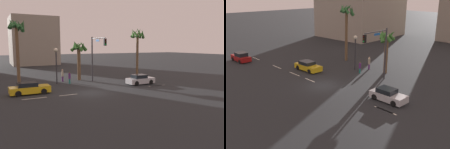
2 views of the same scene
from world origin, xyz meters
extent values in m
plane|color=#232628|center=(0.00, 0.00, 0.00)|extent=(220.00, 220.00, 0.00)
cube|color=silver|center=(-6.28, 0.00, 0.01)|extent=(2.48, 0.14, 0.01)
cube|color=silver|center=(-2.69, 0.00, 0.01)|extent=(2.05, 0.14, 0.01)
cube|color=silver|center=(9.39, 0.00, 0.01)|extent=(2.27, 0.14, 0.01)
cube|color=silver|center=(9.70, 0.00, 0.01)|extent=(2.45, 0.14, 0.01)
cube|color=#B7B7BC|center=(8.34, 2.10, 0.52)|extent=(3.97, 1.80, 0.72)
cube|color=black|center=(8.10, 2.09, 1.13)|extent=(1.93, 1.54, 0.48)
cylinder|color=black|center=(9.53, 2.93, 0.32)|extent=(0.65, 0.24, 0.64)
cylinder|color=black|center=(9.58, 1.34, 0.32)|extent=(0.65, 0.24, 0.64)
cylinder|color=black|center=(7.10, 2.86, 0.32)|extent=(0.65, 0.24, 0.64)
cylinder|color=black|center=(7.15, 1.27, 0.32)|extent=(0.65, 0.24, 0.64)
cube|color=gold|center=(-6.38, 2.48, 0.52)|extent=(4.38, 1.95, 0.72)
cube|color=black|center=(-6.64, 2.47, 1.11)|extent=(2.13, 1.66, 0.47)
cylinder|color=black|center=(-5.07, 3.37, 0.32)|extent=(0.65, 0.24, 0.64)
cylinder|color=black|center=(-5.01, 1.67, 0.32)|extent=(0.65, 0.24, 0.64)
cylinder|color=black|center=(-7.75, 3.28, 0.32)|extent=(0.65, 0.24, 0.64)
cylinder|color=black|center=(-7.69, 1.58, 0.32)|extent=(0.65, 0.24, 0.64)
cylinder|color=#38383D|center=(3.39, 7.71, 3.34)|extent=(0.20, 0.20, 6.68)
cylinder|color=#38383D|center=(3.44, 5.59, 6.43)|extent=(0.23, 4.24, 0.12)
cube|color=black|center=(3.50, 3.47, 5.85)|extent=(0.33, 0.33, 0.95)
sphere|color=#360503|center=(3.50, 3.29, 6.15)|extent=(0.20, 0.20, 0.20)
sphere|color=#392605|center=(3.50, 3.29, 5.85)|extent=(0.20, 0.20, 0.20)
sphere|color=green|center=(3.50, 3.29, 5.55)|extent=(0.20, 0.20, 0.20)
cube|color=#1959B2|center=(3.44, 5.81, 6.11)|extent=(0.07, 1.10, 0.28)
cylinder|color=#2D2D33|center=(-2.03, 7.74, 2.25)|extent=(0.18, 0.18, 4.50)
sphere|color=#F2EACC|center=(-2.03, 7.74, 4.78)|extent=(0.56, 0.56, 0.56)
cylinder|color=#1E7266|center=(-0.39, 7.05, 0.35)|extent=(0.25, 0.25, 0.70)
cylinder|color=#59266B|center=(-0.39, 7.05, 1.09)|extent=(0.33, 0.33, 0.77)
sphere|color=brown|center=(-0.39, 7.05, 1.57)|extent=(0.21, 0.21, 0.21)
cylinder|color=#59266B|center=(-0.76, 9.42, 0.39)|extent=(0.29, 0.29, 0.78)
cylinder|color=#B2A58C|center=(-0.76, 9.42, 1.21)|extent=(0.39, 0.39, 0.85)
sphere|color=tan|center=(-0.76, 9.42, 1.75)|extent=(0.23, 0.23, 0.23)
cylinder|color=brown|center=(13.51, 10.67, 3.75)|extent=(0.43, 0.43, 7.51)
cone|color=#38702D|center=(14.32, 10.67, 7.42)|extent=(0.56, 1.54, 1.56)
cone|color=#38702D|center=(14.12, 11.33, 7.63)|extent=(1.35, 1.31, 1.85)
cone|color=#38702D|center=(13.45, 11.60, 7.58)|extent=(1.76, 0.67, 1.70)
cone|color=#38702D|center=(12.69, 10.98, 7.45)|extent=(1.12, 1.76, 1.59)
cone|color=#38702D|center=(12.66, 10.34, 7.63)|extent=(1.12, 1.75, 1.70)
cone|color=#38702D|center=(13.30, 9.92, 7.71)|extent=(1.36, 0.87, 1.64)
cone|color=#38702D|center=(14.15, 10.02, 7.44)|extent=(1.57, 1.57, 1.70)
cylinder|color=brown|center=(1.98, 9.72, 2.64)|extent=(0.52, 0.52, 5.28)
cone|color=#38702D|center=(2.65, 9.65, 5.34)|extent=(0.69, 1.43, 1.33)
cone|color=#38702D|center=(2.29, 10.26, 5.45)|extent=(1.42, 1.15, 1.24)
cone|color=#38702D|center=(1.77, 10.63, 5.22)|extent=(1.86, 0.94, 1.64)
cone|color=#38702D|center=(1.36, 9.96, 5.38)|extent=(0.97, 1.36, 1.39)
cone|color=#38702D|center=(1.39, 9.40, 5.49)|extent=(1.04, 1.27, 1.45)
cone|color=#38702D|center=(1.61, 8.86, 5.29)|extent=(1.78, 1.17, 1.75)
cone|color=#38702D|center=(2.44, 8.98, 5.34)|extent=(1.66, 1.32, 1.65)
cylinder|color=brown|center=(-6.76, 10.54, 4.11)|extent=(0.44, 0.44, 8.22)
cone|color=#2D6633|center=(-5.85, 10.61, 8.16)|extent=(0.67, 1.52, 1.81)
cone|color=#2D6633|center=(-6.17, 11.14, 8.17)|extent=(1.51, 1.51, 1.57)
cone|color=#2D6633|center=(-6.99, 11.14, 8.52)|extent=(1.45, 1.00, 1.23)
cone|color=#2D6633|center=(-7.45, 10.81, 8.34)|extent=(1.00, 1.46, 1.52)
cone|color=#2D6633|center=(-7.35, 10.20, 8.44)|extent=(1.15, 1.43, 1.38)
cone|color=#2D6633|center=(-6.93, 9.88, 8.40)|extent=(1.42, 0.87, 1.41)
cone|color=#2D6633|center=(-6.34, 10.07, 8.21)|extent=(1.25, 1.20, 1.36)
cube|color=#9E9384|center=(0.45, 44.27, 6.57)|extent=(12.16, 13.55, 13.14)
camera|label=1|loc=(-9.77, -24.00, 5.49)|focal=36.41mm
camera|label=2|loc=(23.97, -19.47, 11.39)|focal=42.74mm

